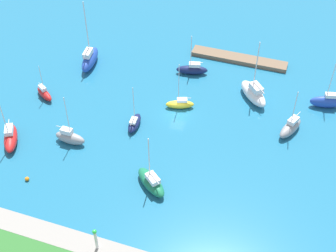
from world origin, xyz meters
TOP-DOWN VIEW (x-y plane):
  - water at (0.00, 0.00)m, footprint 160.00×160.00m
  - pier_dock at (-6.42, -18.66)m, footprint 18.35×2.79m
  - harbor_beacon at (1.31, 28.55)m, footprint 0.56×0.56m
  - sailboat_gray_center_basin at (13.82, 11.90)m, footprint 5.01×1.80m
  - sailboat_navy_along_channel at (5.67, 5.18)m, footprint 2.00×4.70m
  - sailboat_blue_west_end at (-23.45, -9.90)m, footprint 5.91×3.04m
  - sailboat_red_far_north at (23.31, 3.27)m, footprint 4.53×3.52m
  - sailboat_white_outer_mooring at (-11.23, -7.92)m, footprint 6.59×7.11m
  - sailboat_green_mid_basin at (-1.35, 16.29)m, footprint 6.20×5.55m
  - sailboat_yellow_near_pier at (0.09, -1.66)m, footprint 5.03×2.96m
  - sailboat_gray_inner_mooring at (-18.50, -1.50)m, footprint 3.89×5.82m
  - sailboat_navy_lone_north at (0.91, -11.67)m, footprint 6.03×3.13m
  - sailboat_blue_far_south at (19.92, -7.99)m, footprint 3.10×7.66m
  - sailboat_red_lone_south at (22.57, 14.92)m, footprint 4.75×6.41m
  - mooring_buoy_orange at (16.15, 20.96)m, footprint 0.62×0.62m

SIDE VIEW (x-z plane):
  - water at x=0.00m, z-range 0.00..0.00m
  - mooring_buoy_orange at x=16.15m, z-range 0.00..0.62m
  - pier_dock at x=-6.42m, z-range 0.00..0.80m
  - sailboat_navy_along_channel at x=5.67m, z-range -3.14..4.65m
  - sailboat_yellow_near_pier at x=0.09m, z-range -3.66..5.32m
  - sailboat_red_far_north at x=23.31m, z-range -2.50..4.27m
  - sailboat_navy_lone_north at x=0.91m, z-range -3.06..5.00m
  - sailboat_green_mid_basin at x=-1.35m, z-range -3.62..5.75m
  - sailboat_gray_inner_mooring at x=-18.50m, z-range -3.15..5.35m
  - sailboat_red_lone_south at x=22.57m, z-range -3.70..5.93m
  - sailboat_gray_center_basin at x=13.82m, z-range -3.48..5.71m
  - sailboat_blue_west_end at x=-23.45m, z-range -3.29..5.73m
  - sailboat_white_outer_mooring at x=-11.23m, z-range -4.33..7.06m
  - sailboat_blue_far_south at x=19.92m, z-range -5.01..8.04m
  - harbor_beacon at x=1.31m, z-range 1.38..5.11m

